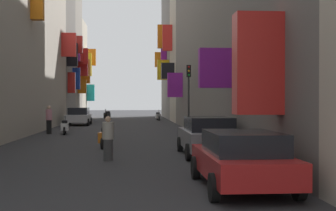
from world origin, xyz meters
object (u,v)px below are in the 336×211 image
(pedestrian_near_left, at_px, (108,139))
(traffic_light_near_corner, at_px, (189,87))
(parked_car_silver, at_px, (79,116))
(scooter_black, at_px, (107,115))
(scooter_white, at_px, (65,127))
(parked_car_red, at_px, (241,158))
(parked_car_grey, at_px, (208,135))
(pedestrian_crossing, at_px, (49,120))
(scooter_silver, at_px, (158,116))
(scooter_orange, at_px, (105,137))

(pedestrian_near_left, height_order, traffic_light_near_corner, traffic_light_near_corner)
(parked_car_silver, bearing_deg, scooter_black, 83.54)
(scooter_white, xyz_separation_m, pedestrian_near_left, (3.35, -12.91, 0.30))
(scooter_white, bearing_deg, traffic_light_near_corner, -1.34)
(parked_car_silver, xyz_separation_m, parked_car_red, (7.12, -28.84, -0.05))
(parked_car_red, xyz_separation_m, scooter_white, (-6.73, 18.21, -0.26))
(parked_car_grey, height_order, scooter_white, parked_car_grey)
(parked_car_silver, height_order, scooter_black, parked_car_silver)
(scooter_black, height_order, pedestrian_near_left, pedestrian_near_left)
(scooter_white, bearing_deg, parked_car_grey, -59.24)
(pedestrian_crossing, bearing_deg, scooter_black, 84.77)
(parked_car_grey, xyz_separation_m, pedestrian_near_left, (-3.65, -1.15, -0.01))
(parked_car_grey, relative_size, parked_car_red, 1.03)
(scooter_black, xyz_separation_m, scooter_silver, (5.63, -5.68, 0.00))
(scooter_black, relative_size, scooter_silver, 0.95)
(parked_car_silver, distance_m, parked_car_red, 29.70)
(scooter_white, bearing_deg, scooter_silver, 70.37)
(scooter_black, xyz_separation_m, pedestrian_crossing, (-2.25, -24.59, 0.42))
(parked_car_silver, xyz_separation_m, scooter_silver, (7.25, 8.62, -0.31))
(parked_car_silver, relative_size, scooter_white, 2.06)
(scooter_white, height_order, pedestrian_crossing, pedestrian_crossing)
(parked_car_red, bearing_deg, traffic_light_near_corner, 86.92)
(pedestrian_near_left, relative_size, traffic_light_near_corner, 0.36)
(scooter_white, bearing_deg, scooter_orange, -70.43)
(scooter_black, distance_m, scooter_silver, 8.00)
(scooter_white, height_order, scooter_silver, same)
(parked_car_grey, height_order, traffic_light_near_corner, traffic_light_near_corner)
(traffic_light_near_corner, bearing_deg, parked_car_grey, -93.47)
(parked_car_red, relative_size, scooter_white, 2.22)
(scooter_silver, bearing_deg, scooter_black, 134.79)
(parked_car_grey, xyz_separation_m, scooter_white, (-7.00, 11.76, -0.31))
(parked_car_silver, xyz_separation_m, traffic_light_near_corner, (8.09, -10.81, 2.16))
(scooter_orange, xyz_separation_m, pedestrian_near_left, (0.37, -4.52, 0.30))
(parked_car_grey, xyz_separation_m, scooter_black, (-5.77, 36.69, -0.31))
(scooter_orange, bearing_deg, traffic_light_near_corner, 60.12)
(parked_car_grey, bearing_deg, pedestrian_crossing, 123.54)
(scooter_orange, xyz_separation_m, pedestrian_crossing, (-4.00, 8.73, 0.42))
(pedestrian_crossing, height_order, pedestrian_near_left, pedestrian_crossing)
(parked_car_silver, bearing_deg, scooter_silver, 49.93)
(parked_car_silver, xyz_separation_m, scooter_black, (1.62, 14.30, -0.31))
(pedestrian_crossing, xyz_separation_m, traffic_light_near_corner, (8.72, -0.52, 2.04))
(scooter_orange, bearing_deg, pedestrian_near_left, -85.36)
(parked_car_red, height_order, scooter_silver, parked_car_red)
(parked_car_grey, distance_m, scooter_black, 37.14)
(parked_car_red, xyz_separation_m, scooter_silver, (0.13, 37.46, -0.26))
(scooter_silver, bearing_deg, pedestrian_crossing, -112.63)
(scooter_silver, height_order, traffic_light_near_corner, traffic_light_near_corner)
(parked_car_grey, bearing_deg, scooter_orange, 139.99)
(parked_car_red, bearing_deg, scooter_orange, 110.90)
(scooter_silver, xyz_separation_m, traffic_light_near_corner, (0.84, -19.43, 2.47))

